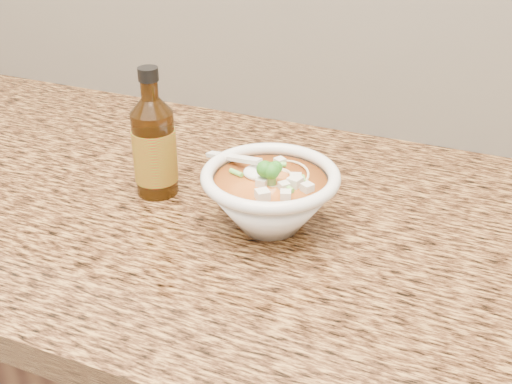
% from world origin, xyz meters
% --- Properties ---
extents(counter_slab, '(4.00, 0.68, 0.04)m').
position_xyz_m(counter_slab, '(0.00, 1.68, 0.88)').
color(counter_slab, '#A7783D').
rests_on(counter_slab, cabinet).
extents(soup_bowl, '(0.20, 0.18, 0.10)m').
position_xyz_m(soup_bowl, '(0.07, 1.64, 0.94)').
color(soup_bowl, white).
rests_on(soup_bowl, counter_slab).
extents(hot_sauce_bottle, '(0.08, 0.08, 0.19)m').
position_xyz_m(hot_sauce_bottle, '(-0.11, 1.66, 0.97)').
color(hot_sauce_bottle, '#3D2108').
rests_on(hot_sauce_bottle, counter_slab).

